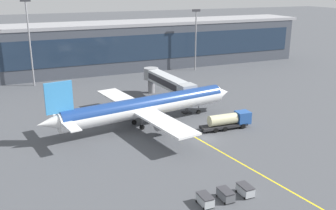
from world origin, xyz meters
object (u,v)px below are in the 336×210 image
Objects in this scene: main_airliner at (146,106)px; fuel_tanker at (229,120)px; baggage_cart_2 at (245,190)px; baggage_cart_1 at (226,195)px; baggage_cart_0 at (205,200)px.

main_airliner is 17.25m from fuel_tanker.
fuel_tanker is at bearing 62.96° from baggage_cart_2.
main_airliner is 16.65× the size of baggage_cart_1.
baggage_cart_1 is at bearing 0.27° from baggage_cart_0.
main_airliner reaches higher than baggage_cart_1.
baggage_cart_2 is (3.20, 0.02, 0.00)m from baggage_cart_1.
baggage_cart_1 and baggage_cart_2 have the same top height.
main_airliner is at bearing 95.44° from baggage_cart_2.
fuel_tanker is 4.10× the size of baggage_cart_0.
main_airliner reaches higher than fuel_tanker.
baggage_cart_2 is at bearing 0.27° from baggage_cart_0.
baggage_cart_0 is 6.40m from baggage_cart_2.
baggage_cart_0 is at bearing -128.15° from fuel_tanker.
fuel_tanker is 29.53m from baggage_cart_0.
fuel_tanker is at bearing 57.05° from baggage_cart_1.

